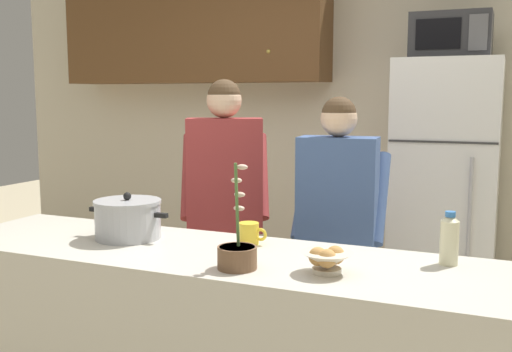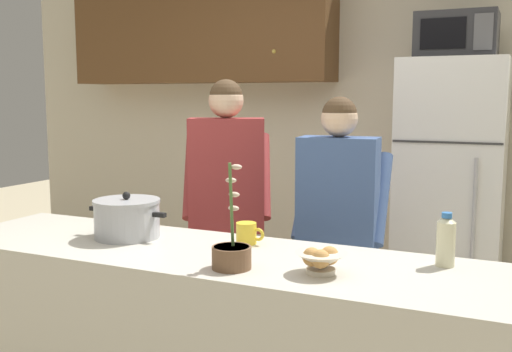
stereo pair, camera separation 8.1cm
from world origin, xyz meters
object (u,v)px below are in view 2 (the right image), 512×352
Objects in this scene: refrigerator at (450,200)px; potted_orchid at (232,252)px; bottle_near_edge at (446,240)px; microwave at (457,36)px; bread_bowl at (321,260)px; coffee_mug at (247,233)px; person_by_sink at (338,214)px; cooking_pot at (127,218)px; person_near_pot at (227,190)px.

refrigerator is 4.46× the size of potted_orchid.
refrigerator reaches higher than bottle_near_edge.
bread_bowl is (-0.22, -1.94, -0.97)m from microwave.
bottle_near_edge is at bearing 0.57° from coffee_mug.
person_by_sink is at bearing -111.15° from refrigerator.
bread_bowl is 0.93× the size of bottle_near_edge.
refrigerator is 1.79m from coffee_mug.
person_near_pot is at bearing 81.32° from cooking_pot.
person_by_sink is at bearing 41.42° from cooking_pot.
cooking_pot is 0.71m from potted_orchid.
microwave is 2.34m from cooking_pot.
refrigerator is at bearing 96.12° from bottle_near_edge.
bottle_near_edge is at bearing -83.88° from refrigerator.
bread_bowl is (0.20, -0.87, 0.01)m from person_by_sink.
microwave reaches higher than cooking_pot.
bottle_near_edge is at bearing 27.00° from potted_orchid.
bottle_near_edge is at bearing -26.58° from person_near_pot.
microwave is 2.48× the size of bread_bowl.
potted_orchid is at bearing -73.12° from coffee_mug.
microwave is 0.31× the size of person_by_sink.
person_near_pot is 0.77m from cooking_pot.
person_near_pot is at bearing -137.00° from refrigerator.
person_near_pot is 3.98× the size of cooking_pot.
microwave is (0.00, -0.02, 1.04)m from refrigerator.
coffee_mug is at bearing 106.88° from potted_orchid.
potted_orchid is (0.66, -0.24, -0.03)m from cooking_pot.
bread_bowl is 0.48× the size of potted_orchid.
microwave is at bearing 42.39° from person_near_pot.
microwave reaches higher than person_near_pot.
person_near_pot is at bearing 174.34° from person_by_sink.
bread_bowl is (0.44, -0.29, 0.00)m from coffee_mug.
bottle_near_edge is 0.82m from potted_orchid.
coffee_mug is 0.38m from potted_orchid.
microwave is at bearing 68.18° from coffee_mug.
microwave is 2.17m from bread_bowl.
microwave is at bearing 74.70° from potted_orchid.
person_near_pot reaches higher than bread_bowl.
bottle_near_edge is (0.40, 0.30, 0.05)m from bread_bowl.
cooking_pot is 2.00× the size of bottle_near_edge.
microwave reaches higher than bread_bowl.
cooking_pot is 1.01m from bread_bowl.
microwave is at bearing -89.93° from refrigerator.
cooking_pot is at bearing -174.74° from bottle_near_edge.
bottle_near_edge is 0.52× the size of potted_orchid.
coffee_mug is (0.55, 0.12, -0.04)m from cooking_pot.
refrigerator is 1.04m from microwave.
person_near_pot is at bearing 153.42° from bottle_near_edge.
bottle_near_edge is (0.18, -1.66, 0.12)m from refrigerator.
microwave is at bearing 55.51° from cooking_pot.
microwave is 2.02m from coffee_mug.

